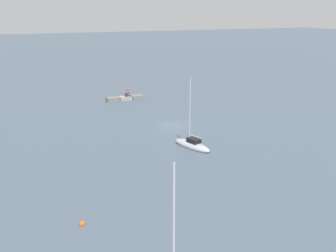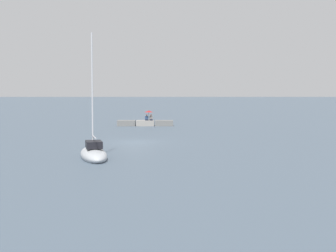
{
  "view_description": "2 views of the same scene",
  "coord_description": "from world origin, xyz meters",
  "px_view_note": "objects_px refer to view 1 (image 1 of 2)",
  "views": [
    {
      "loc": [
        25.83,
        53.45,
        15.85
      ],
      "look_at": [
        4.0,
        7.25,
        2.09
      ],
      "focal_mm": 46.59,
      "sensor_mm": 36.0,
      "label": 1
    },
    {
      "loc": [
        -2.5,
        43.85,
        4.56
      ],
      "look_at": [
        -2.67,
        9.46,
        2.07
      ],
      "focal_mm": 54.9,
      "sensor_mm": 36.0,
      "label": 2
    }
  ],
  "objects_px": {
    "person_seated_grey_left": "(129,95)",
    "sailboat_grey_mid": "(192,145)",
    "mooring_buoy_mid": "(82,224)",
    "umbrella_open_red": "(127,90)",
    "person_seated_blue_right": "(126,95)"
  },
  "relations": [
    {
      "from": "person_seated_grey_left",
      "to": "sailboat_grey_mid",
      "type": "relative_size",
      "value": 0.09
    },
    {
      "from": "mooring_buoy_mid",
      "to": "sailboat_grey_mid",
      "type": "bearing_deg",
      "value": -141.33
    },
    {
      "from": "sailboat_grey_mid",
      "to": "mooring_buoy_mid",
      "type": "xyz_separation_m",
      "value": [
        16.69,
        13.35,
        -0.21
      ]
    },
    {
      "from": "umbrella_open_red",
      "to": "sailboat_grey_mid",
      "type": "height_order",
      "value": "sailboat_grey_mid"
    },
    {
      "from": "person_seated_grey_left",
      "to": "person_seated_blue_right",
      "type": "relative_size",
      "value": 1.0
    },
    {
      "from": "person_seated_blue_right",
      "to": "umbrella_open_red",
      "type": "distance_m",
      "value": 0.89
    },
    {
      "from": "umbrella_open_red",
      "to": "sailboat_grey_mid",
      "type": "distance_m",
      "value": 29.65
    },
    {
      "from": "sailboat_grey_mid",
      "to": "umbrella_open_red",
      "type": "bearing_deg",
      "value": 71.58
    },
    {
      "from": "person_seated_grey_left",
      "to": "mooring_buoy_mid",
      "type": "bearing_deg",
      "value": 62.14
    },
    {
      "from": "person_seated_grey_left",
      "to": "mooring_buoy_mid",
      "type": "xyz_separation_m",
      "value": [
        19.66,
        42.73,
        -0.87
      ]
    },
    {
      "from": "umbrella_open_red",
      "to": "sailboat_grey_mid",
      "type": "bearing_deg",
      "value": 84.8
    },
    {
      "from": "person_seated_blue_right",
      "to": "umbrella_open_red",
      "type": "relative_size",
      "value": 0.58
    },
    {
      "from": "umbrella_open_red",
      "to": "sailboat_grey_mid",
      "type": "xyz_separation_m",
      "value": [
        2.68,
        29.49,
        -1.5
      ]
    },
    {
      "from": "person_seated_grey_left",
      "to": "sailboat_grey_mid",
      "type": "bearing_deg",
      "value": 81.08
    },
    {
      "from": "sailboat_grey_mid",
      "to": "mooring_buoy_mid",
      "type": "height_order",
      "value": "sailboat_grey_mid"
    }
  ]
}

